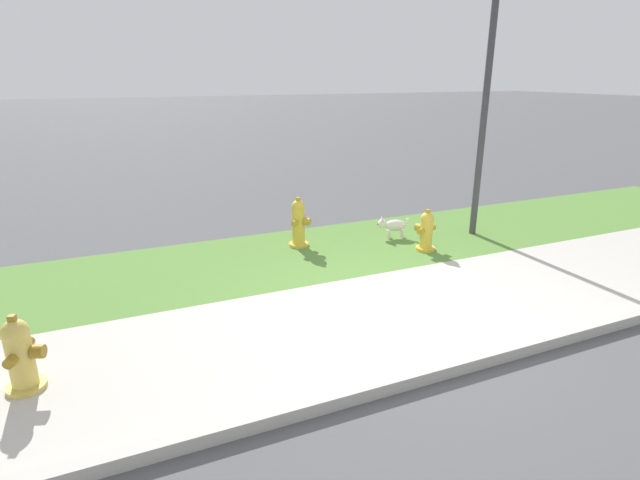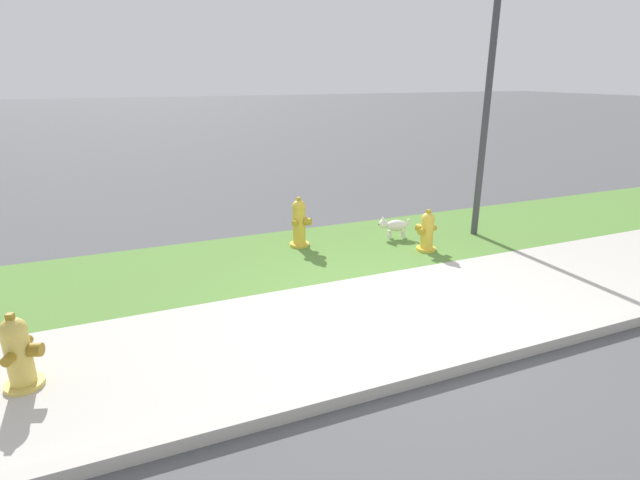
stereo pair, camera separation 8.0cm
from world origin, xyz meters
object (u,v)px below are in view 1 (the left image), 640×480
at_px(street_lamp, 492,33).
at_px(fire_hydrant_mid_block, 299,223).
at_px(small_white_dog, 393,225).
at_px(fire_hydrant_at_driveway, 21,355).
at_px(fire_hydrant_far_end, 426,231).

bearing_deg(street_lamp, fire_hydrant_mid_block, 168.85).
bearing_deg(small_white_dog, fire_hydrant_at_driveway, 42.42).
height_order(fire_hydrant_far_end, fire_hydrant_at_driveway, fire_hydrant_at_driveway).
bearing_deg(fire_hydrant_at_driveway, street_lamp, 126.50).
height_order(fire_hydrant_far_end, street_lamp, street_lamp).
distance_m(fire_hydrant_far_end, small_white_dog, 0.76).
height_order(fire_hydrant_at_driveway, small_white_dog, fire_hydrant_at_driveway).
relative_size(small_white_dog, street_lamp, 0.10).
xyz_separation_m(fire_hydrant_far_end, fire_hydrant_at_driveway, (-5.33, -1.64, 0.03)).
xyz_separation_m(fire_hydrant_far_end, small_white_dog, (-0.15, 0.74, -0.10)).
bearing_deg(fire_hydrant_far_end, fire_hydrant_at_driveway, -179.65).
height_order(fire_hydrant_far_end, small_white_dog, fire_hydrant_far_end).
distance_m(fire_hydrant_far_end, fire_hydrant_mid_block, 2.00).
bearing_deg(small_white_dog, fire_hydrant_far_end, 118.91).
xyz_separation_m(fire_hydrant_far_end, street_lamp, (1.25, 0.38, 2.91)).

